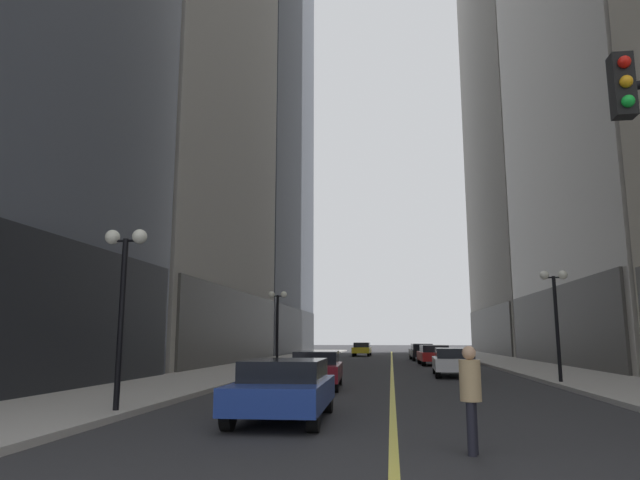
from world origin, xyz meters
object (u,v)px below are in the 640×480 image
(street_lamp_right_mid, at_px, (555,300))
(car_maroon, at_px, (317,368))
(car_white, at_px, (454,361))
(car_black, at_px, (422,351))
(car_blue, at_px, (284,387))
(street_lamp_left_far, at_px, (278,312))
(car_yellow, at_px, (362,349))
(car_red, at_px, (434,354))
(pedestrian_in_tan_trench, at_px, (471,391))
(street_lamp_left_near, at_px, (124,277))

(street_lamp_right_mid, bearing_deg, car_maroon, -165.95)
(car_white, xyz_separation_m, car_black, (-0.53, 19.15, -0.00))
(car_black, bearing_deg, street_lamp_right_mid, -80.50)
(car_blue, bearing_deg, car_white, 70.49)
(street_lamp_right_mid, bearing_deg, car_white, 126.16)
(car_black, xyz_separation_m, street_lamp_left_far, (-8.80, -15.22, 2.54))
(car_maroon, height_order, car_yellow, same)
(car_maroon, xyz_separation_m, street_lamp_left_far, (-3.68, 10.96, 2.54))
(car_yellow, distance_m, street_lamp_left_far, 25.44)
(street_lamp_left_far, bearing_deg, car_maroon, -71.43)
(car_black, bearing_deg, street_lamp_left_far, -120.03)
(car_red, distance_m, car_yellow, 18.97)
(pedestrian_in_tan_trench, relative_size, street_lamp_right_mid, 0.38)
(car_yellow, bearing_deg, street_lamp_right_mid, -74.58)
(car_red, relative_size, street_lamp_left_far, 0.95)
(car_white, relative_size, street_lamp_left_far, 1.05)
(car_red, distance_m, street_lamp_right_mid, 16.27)
(car_black, bearing_deg, car_blue, -98.00)
(car_maroon, xyz_separation_m, street_lamp_left_near, (-3.68, -7.92, 2.54))
(car_maroon, distance_m, car_red, 18.76)
(car_maroon, xyz_separation_m, pedestrian_in_tan_trench, (3.96, -11.32, 0.26))
(car_red, xyz_separation_m, car_black, (-0.37, 8.25, 0.00))
(car_white, xyz_separation_m, street_lamp_right_mid, (3.47, -4.75, 2.54))
(car_red, xyz_separation_m, pedestrian_in_tan_trench, (-1.53, -29.26, 0.26))
(car_maroon, height_order, car_black, same)
(car_white, relative_size, street_lamp_right_mid, 1.05)
(car_maroon, xyz_separation_m, car_black, (5.12, 26.18, 0.00))
(car_maroon, distance_m, car_white, 9.02)
(car_yellow, bearing_deg, car_red, -72.57)
(street_lamp_left_near, bearing_deg, car_white, 58.02)
(car_white, height_order, car_red, same)
(pedestrian_in_tan_trench, xyz_separation_m, street_lamp_left_near, (-7.64, 3.40, 2.28))
(car_blue, height_order, car_red, same)
(car_red, height_order, street_lamp_right_mid, street_lamp_right_mid)
(car_blue, relative_size, car_black, 0.87)
(car_blue, height_order, car_white, same)
(car_white, relative_size, car_yellow, 1.12)
(car_white, bearing_deg, street_lamp_left_near, -121.98)
(street_lamp_left_far, bearing_deg, car_black, 59.97)
(car_blue, relative_size, street_lamp_right_mid, 0.95)
(street_lamp_left_near, distance_m, street_lamp_right_mid, 16.37)
(car_maroon, bearing_deg, car_yellow, 90.30)
(car_maroon, distance_m, pedestrian_in_tan_trench, 11.99)
(car_yellow, relative_size, street_lamp_left_far, 0.93)
(car_blue, height_order, street_lamp_left_near, street_lamp_left_near)
(car_blue, bearing_deg, street_lamp_right_mid, 49.52)
(pedestrian_in_tan_trench, bearing_deg, car_blue, 137.99)
(car_maroon, distance_m, street_lamp_left_far, 11.83)
(car_maroon, relative_size, car_white, 0.93)
(car_white, bearing_deg, street_lamp_left_far, 157.17)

